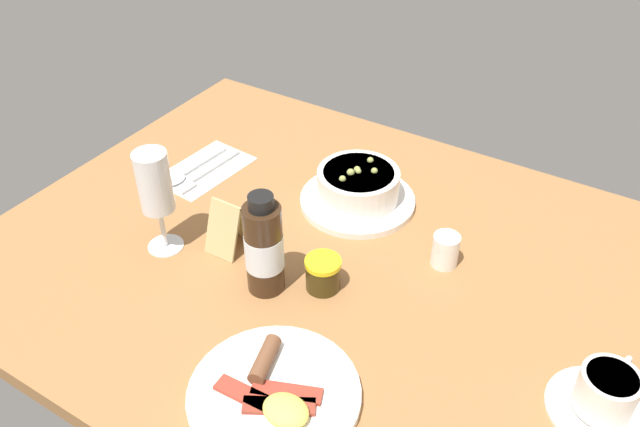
{
  "coord_description": "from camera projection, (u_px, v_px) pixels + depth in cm",
  "views": [
    {
      "loc": [
        -39.1,
        67.6,
        69.53
      ],
      "look_at": [
        3.51,
        -1.55,
        6.8
      ],
      "focal_mm": 36.76,
      "sensor_mm": 36.0,
      "label": 1
    }
  ],
  "objects": [
    {
      "name": "ground_plane",
      "position": [
        334.0,
        266.0,
        1.05
      ],
      "size": [
        110.0,
        84.0,
        3.0
      ],
      "primitive_type": "cube",
      "color": "#9E6B3D"
    },
    {
      "name": "porridge_bowl",
      "position": [
        358.0,
        188.0,
        1.14
      ],
      "size": [
        20.31,
        20.31,
        7.5
      ],
      "color": "white",
      "rests_on": "ground_plane"
    },
    {
      "name": "cutlery_setting",
      "position": [
        203.0,
        170.0,
        1.24
      ],
      "size": [
        12.63,
        18.73,
        0.9
      ],
      "color": "white",
      "rests_on": "ground_plane"
    },
    {
      "name": "coffee_cup",
      "position": [
        605.0,
        395.0,
        0.8
      ],
      "size": [
        13.23,
        13.23,
        6.65
      ],
      "color": "white",
      "rests_on": "ground_plane"
    },
    {
      "name": "creamer_jug",
      "position": [
        445.0,
        250.0,
        1.02
      ],
      "size": [
        4.22,
        5.14,
        5.95
      ],
      "color": "white",
      "rests_on": "ground_plane"
    },
    {
      "name": "wine_glass",
      "position": [
        155.0,
        187.0,
        1.0
      ],
      "size": [
        5.83,
        5.83,
        17.87
      ],
      "color": "white",
      "rests_on": "ground_plane"
    },
    {
      "name": "jam_jar",
      "position": [
        323.0,
        274.0,
        0.98
      ],
      "size": [
        5.49,
        5.49,
        5.31
      ],
      "color": "#3A2D10",
      "rests_on": "ground_plane"
    },
    {
      "name": "sauce_bottle_brown",
      "position": [
        264.0,
        248.0,
        0.95
      ],
      "size": [
        5.76,
        5.76,
        16.92
      ],
      "color": "#382314",
      "rests_on": "ground_plane"
    },
    {
      "name": "breakfast_plate",
      "position": [
        275.0,
        394.0,
        0.83
      ],
      "size": [
        22.13,
        22.13,
        3.7
      ],
      "color": "white",
      "rests_on": "ground_plane"
    },
    {
      "name": "menu_card",
      "position": [
        229.0,
        225.0,
        1.04
      ],
      "size": [
        5.65,
        6.64,
        8.92
      ],
      "color": "tan",
      "rests_on": "ground_plane"
    }
  ]
}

